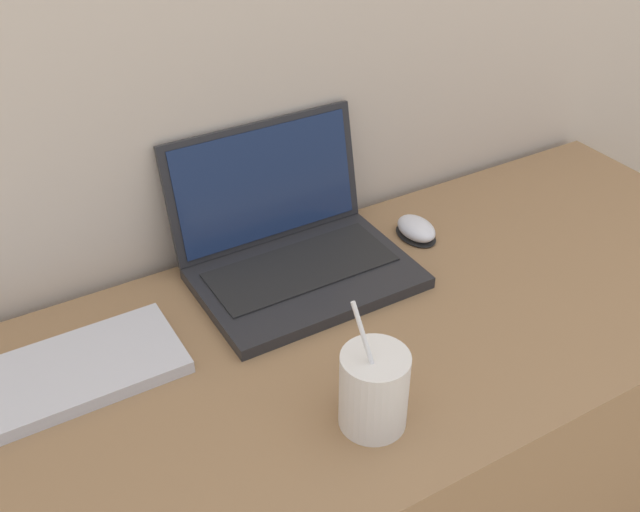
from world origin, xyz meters
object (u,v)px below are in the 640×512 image
laptop (292,245)px  external_keyboard (20,391)px  computer_mouse (416,229)px  drink_cup (374,389)px

laptop → external_keyboard: bearing=-170.9°
computer_mouse → external_keyboard: size_ratio=0.20×
laptop → external_keyboard: size_ratio=0.78×
drink_cup → external_keyboard: size_ratio=0.44×
laptop → external_keyboard: 0.46m
laptop → external_keyboard: (-0.46, -0.07, -0.04)m
drink_cup → external_keyboard: bearing=144.1°
drink_cup → computer_mouse: size_ratio=2.19×
laptop → drink_cup: 0.36m
external_keyboard → drink_cup: bearing=-35.9°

